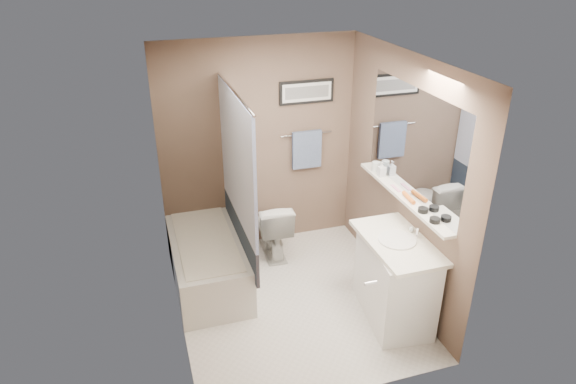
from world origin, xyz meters
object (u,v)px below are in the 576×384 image
object	(u,v)px
candle_bowl_near	(435,220)
glass_jar	(376,167)
candle_bowl_far	(423,210)
hair_brush_front	(409,198)
toilet	(272,227)
soap_bottle	(382,169)
vanity	(395,280)
bathtub	(207,260)

from	to	relation	value
candle_bowl_near	glass_jar	xyz separation A→B (m)	(0.00, 1.13, 0.03)
candle_bowl_far	hair_brush_front	distance (m)	0.25
toilet	hair_brush_front	bearing A→B (deg)	133.14
toilet	candle_bowl_near	bearing A→B (deg)	124.55
candle_bowl_far	soap_bottle	size ratio (longest dim) A/B	0.59
candle_bowl_near	soap_bottle	distance (m)	1.00
vanity	glass_jar	bearing A→B (deg)	85.47
vanity	hair_brush_front	xyz separation A→B (m)	(0.19, 0.22, 0.74)
candle_bowl_near	hair_brush_front	world-z (taller)	hair_brush_front
toilet	candle_bowl_far	distance (m)	1.91
hair_brush_front	soap_bottle	world-z (taller)	soap_bottle
bathtub	toilet	distance (m)	0.87
bathtub	hair_brush_front	distance (m)	2.17
bathtub	hair_brush_front	xyz separation A→B (m)	(1.79, -0.86, 0.89)
hair_brush_front	vanity	bearing A→B (deg)	-130.09
bathtub	glass_jar	bearing A→B (deg)	-5.52
glass_jar	soap_bottle	world-z (taller)	soap_bottle
candle_bowl_near	candle_bowl_far	xyz separation A→B (m)	(0.00, 0.19, 0.00)
hair_brush_front	toilet	bearing A→B (deg)	129.86
hair_brush_front	candle_bowl_far	bearing A→B (deg)	-90.00
hair_brush_front	glass_jar	distance (m)	0.69
glass_jar	toilet	bearing A→B (deg)	153.49
bathtub	vanity	world-z (taller)	vanity
candle_bowl_far	glass_jar	xyz separation A→B (m)	(0.00, 0.94, 0.03)
bathtub	candle_bowl_far	distance (m)	2.28
vanity	toilet	bearing A→B (deg)	126.73
vanity	candle_bowl_near	world-z (taller)	candle_bowl_near
candle_bowl_far	soap_bottle	world-z (taller)	soap_bottle
vanity	candle_bowl_far	xyz separation A→B (m)	(0.19, -0.03, 0.73)
toilet	glass_jar	bearing A→B (deg)	156.77
toilet	glass_jar	xyz separation A→B (m)	(0.98, -0.49, 0.83)
candle_bowl_far	vanity	bearing A→B (deg)	169.99
vanity	hair_brush_front	distance (m)	0.79
toilet	glass_jar	size ratio (longest dim) A/B	6.79
toilet	soap_bottle	xyz separation A→B (m)	(0.98, -0.62, 0.85)
toilet	candle_bowl_near	world-z (taller)	candle_bowl_near
glass_jar	bathtub	bearing A→B (deg)	174.37
toilet	glass_jar	distance (m)	1.38
candle_bowl_near	hair_brush_front	size ratio (longest dim) A/B	0.41
candle_bowl_near	bathtub	bearing A→B (deg)	143.81
glass_jar	soap_bottle	size ratio (longest dim) A/B	0.66
glass_jar	soap_bottle	xyz separation A→B (m)	(0.00, -0.13, 0.03)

